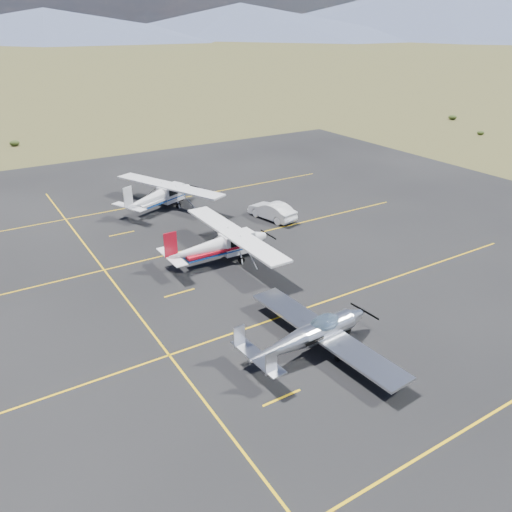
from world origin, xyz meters
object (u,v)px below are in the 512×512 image
object	(u,v)px
aircraft_cessna	(220,244)
sedan	(272,211)
aircraft_plain	(160,195)
aircraft_low_wing	(313,334)

from	to	relation	value
aircraft_cessna	sedan	bearing A→B (deg)	32.40
aircraft_plain	sedan	size ratio (longest dim) A/B	2.55
aircraft_low_wing	sedan	xyz separation A→B (m)	(8.49, 16.45, -0.32)
aircraft_low_wing	aircraft_plain	bearing A→B (deg)	82.19
sedan	aircraft_cessna	bearing A→B (deg)	20.97
aircraft_cessna	aircraft_plain	distance (m)	12.06
aircraft_plain	sedan	world-z (taller)	aircraft_plain
sedan	aircraft_low_wing	bearing A→B (deg)	50.76
aircraft_low_wing	aircraft_cessna	size ratio (longest dim) A/B	0.88
aircraft_low_wing	aircraft_cessna	xyz separation A→B (m)	(1.00, 11.60, 0.25)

